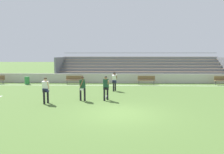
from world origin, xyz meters
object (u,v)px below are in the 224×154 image
at_px(player_dark_pressing_high, 82,86).
at_px(bench_far_left, 146,79).
at_px(player_white_on_ball, 114,80).
at_px(soccer_ball, 107,97).
at_px(bleacher_stand, 141,68).
at_px(bench_centre_sideline, 74,79).
at_px(trash_bin, 27,81).
at_px(bench_far_right, 223,80).
at_px(player_white_deep_cover, 46,88).
at_px(player_dark_dropping_back, 106,86).

bearing_deg(player_dark_pressing_high, bench_far_left, 57.32).
distance_m(player_white_on_ball, soccer_ball, 3.43).
bearing_deg(bleacher_stand, player_white_on_ball, -109.49).
distance_m(bench_far_left, soccer_ball, 8.38).
bearing_deg(bench_centre_sideline, soccer_ball, -62.83).
bearing_deg(bench_centre_sideline, trash_bin, -176.50).
distance_m(bleacher_stand, bench_far_right, 9.26).
distance_m(bench_centre_sideline, bench_far_left, 7.54).
bearing_deg(player_dark_pressing_high, player_white_on_ball, 62.91).
relative_size(bench_centre_sideline, bench_far_right, 1.00).
relative_size(player_white_on_ball, soccer_ball, 7.37).
distance_m(bleacher_stand, bench_far_left, 4.61).
bearing_deg(player_white_deep_cover, bench_far_left, 50.81).
height_order(bench_centre_sideline, trash_bin, bench_centre_sideline).
distance_m(bench_far_left, player_white_deep_cover, 11.85).
xyz_separation_m(player_white_on_ball, soccer_ball, (-0.45, -3.29, -0.85)).
relative_size(bleacher_stand, player_dark_dropping_back, 12.23).
bearing_deg(player_white_on_ball, player_white_deep_cover, -130.63).
xyz_separation_m(bench_centre_sideline, player_white_deep_cover, (0.06, -9.18, 0.44)).
bearing_deg(bench_far_right, player_white_deep_cover, -149.16).
xyz_separation_m(bench_far_left, soccer_ball, (-3.68, -7.51, -0.44)).
xyz_separation_m(bleacher_stand, bench_centre_sideline, (-7.40, -4.51, -0.93)).
distance_m(bench_far_left, player_white_on_ball, 5.34).
distance_m(bleacher_stand, player_dark_dropping_back, 13.08).
relative_size(bench_centre_sideline, bench_far_left, 1.00).
bearing_deg(bench_centre_sideline, bleacher_stand, 31.37).
bearing_deg(player_dark_pressing_high, bench_centre_sideline, 105.25).
relative_size(bench_far_left, player_white_deep_cover, 1.08).
xyz_separation_m(bench_centre_sideline, bench_far_right, (15.43, 0.00, 0.00)).
distance_m(bench_centre_sideline, bench_far_right, 15.43).
distance_m(bench_far_right, player_white_deep_cover, 17.91).
distance_m(bench_centre_sideline, player_white_deep_cover, 9.19).
height_order(bleacher_stand, soccer_ball, bleacher_stand).
bearing_deg(trash_bin, player_dark_dropping_back, -41.53).
height_order(bench_far_right, player_dark_pressing_high, player_dark_pressing_high).
height_order(bleacher_stand, player_dark_pressing_high, bleacher_stand).
height_order(bench_far_left, player_dark_pressing_high, player_dark_pressing_high).
xyz_separation_m(player_dark_dropping_back, player_white_on_ball, (0.49, 3.84, -0.03)).
bearing_deg(player_white_on_ball, bleacher_stand, 70.51).
height_order(bleacher_stand, trash_bin, bleacher_stand).
relative_size(player_dark_dropping_back, soccer_ball, 7.58).
xyz_separation_m(bench_far_right, player_white_on_ball, (-11.12, -4.23, 0.41)).
bearing_deg(soccer_ball, bleacher_stand, 73.58).
bearing_deg(bench_far_right, player_dark_pressing_high, -147.96).
distance_m(player_dark_pressing_high, player_white_deep_cover, 2.38).
bearing_deg(player_white_deep_cover, player_white_on_ball, 49.37).
distance_m(bleacher_stand, soccer_ball, 12.61).
height_order(bench_far_right, trash_bin, bench_far_right).
bearing_deg(trash_bin, bench_centre_sideline, 3.50).
relative_size(bleacher_stand, player_white_deep_cover, 12.25).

